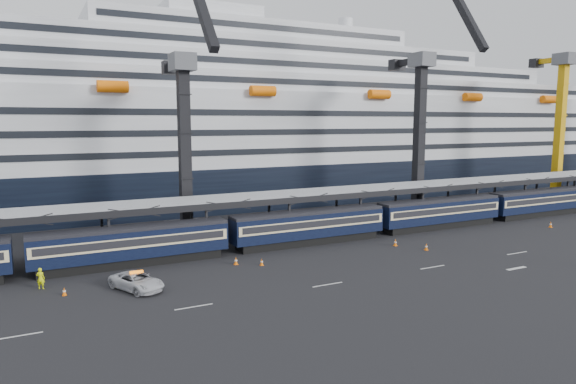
# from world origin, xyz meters

# --- Properties ---
(ground) EXTENTS (260.00, 260.00, 0.00)m
(ground) POSITION_xyz_m (0.00, 0.00, 0.00)
(ground) COLOR black
(ground) RESTS_ON ground
(lane_markings) EXTENTS (111.00, 4.27, 0.02)m
(lane_markings) POSITION_xyz_m (8.15, -5.23, 0.01)
(lane_markings) COLOR beige
(lane_markings) RESTS_ON ground
(train) EXTENTS (133.05, 3.00, 4.05)m
(train) POSITION_xyz_m (-4.65, 10.00, 2.20)
(train) COLOR black
(train) RESTS_ON ground
(canopy) EXTENTS (130.00, 6.25, 5.53)m
(canopy) POSITION_xyz_m (0.00, 14.00, 5.25)
(canopy) COLOR gray
(canopy) RESTS_ON ground
(cruise_ship) EXTENTS (214.09, 28.84, 34.00)m
(cruise_ship) POSITION_xyz_m (-1.08, 45.99, 12.34)
(cruise_ship) COLOR black
(cruise_ship) RESTS_ON ground
(crane_dark_near) EXTENTS (4.50, 17.75, 35.08)m
(crane_dark_near) POSITION_xyz_m (-20.00, 18.59, 11.93)
(crane_dark_near) COLOR #45484C
(crane_dark_near) RESTS_ON ground
(crane_dark_mid) EXTENTS (4.50, 18.24, 39.64)m
(crane_dark_mid) POSITION_xyz_m (15.00, 17.59, 13.36)
(crane_dark_mid) COLOR #45484C
(crane_dark_mid) RESTS_ON ground
(crane_yellow_near) EXTENTS (4.50, 20.12, 40.16)m
(crane_yellow_near) POSITION_xyz_m (48.00, 18.47, 14.24)
(crane_yellow_near) COLOR #45484C
(crane_yellow_near) RESTS_ON ground
(pickup_truck) EXTENTS (4.51, 5.84, 1.47)m
(pickup_truck) POSITION_xyz_m (-29.12, 2.13, 0.74)
(pickup_truck) COLOR silver
(pickup_truck) RESTS_ON ground
(worker) EXTENTS (0.80, 0.68, 1.85)m
(worker) POSITION_xyz_m (-36.37, 6.07, 0.93)
(worker) COLOR #E3F20C
(worker) RESTS_ON ground
(traffic_cone_a) EXTENTS (0.35, 0.35, 0.69)m
(traffic_cone_a) POSITION_xyz_m (-34.71, 3.37, 0.34)
(traffic_cone_a) COLOR orange
(traffic_cone_a) RESTS_ON ground
(traffic_cone_b) EXTENTS (0.40, 0.40, 0.79)m
(traffic_cone_b) POSITION_xyz_m (-18.82, 5.62, 0.39)
(traffic_cone_b) COLOR orange
(traffic_cone_b) RESTS_ON ground
(traffic_cone_c) EXTENTS (0.35, 0.35, 0.70)m
(traffic_cone_c) POSITION_xyz_m (-16.64, 4.19, 0.35)
(traffic_cone_c) COLOR orange
(traffic_cone_c) RESTS_ON ground
(traffic_cone_d) EXTENTS (0.40, 0.40, 0.81)m
(traffic_cone_d) POSITION_xyz_m (0.32, 4.63, 0.40)
(traffic_cone_d) COLOR orange
(traffic_cone_d) RESTS_ON ground
(traffic_cone_e) EXTENTS (0.39, 0.39, 0.78)m
(traffic_cone_e) POSITION_xyz_m (2.12, 1.49, 0.39)
(traffic_cone_e) COLOR orange
(traffic_cone_e) RESTS_ON ground
(traffic_cone_f) EXTENTS (0.41, 0.41, 0.82)m
(traffic_cone_f) POSITION_xyz_m (25.58, 3.41, 0.41)
(traffic_cone_f) COLOR orange
(traffic_cone_f) RESTS_ON ground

